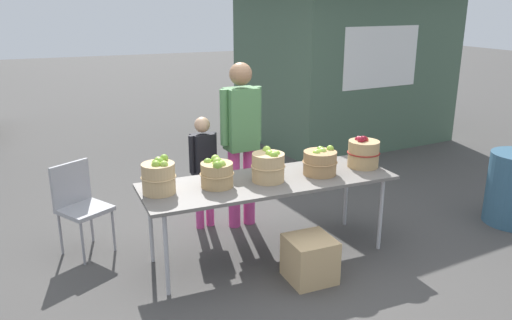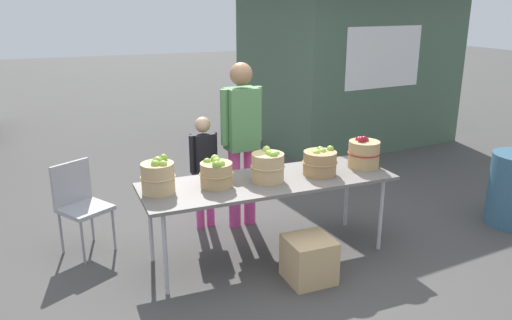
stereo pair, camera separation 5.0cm
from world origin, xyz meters
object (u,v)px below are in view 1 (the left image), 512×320
market_table (269,184)px  produce_crate (310,259)px  apple_basket_green_2 (268,166)px  apple_basket_red_0 (363,153)px  vendor_adult (241,133)px  folding_chair (79,201)px  child_customer (203,164)px  apple_basket_green_1 (217,173)px  apple_basket_green_3 (320,162)px  apple_basket_green_0 (159,177)px

market_table → produce_crate: bearing=-75.3°
apple_basket_green_2 → apple_basket_red_0: size_ratio=0.98×
vendor_adult → folding_chair: (-1.61, 0.04, -0.50)m
market_table → folding_chair: (-1.59, 0.77, -0.20)m
vendor_adult → folding_chair: 1.69m
vendor_adult → child_customer: 0.50m
apple_basket_green_1 → child_customer: bearing=80.9°
apple_basket_green_2 → apple_basket_red_0: 1.01m
apple_basket_green_3 → vendor_adult: bearing=121.7°
apple_basket_red_0 → apple_basket_green_3: bearing=-176.4°
market_table → produce_crate: market_table is taller
apple_basket_red_0 → produce_crate: size_ratio=0.83×
produce_crate → apple_basket_green_3: bearing=54.4°
apple_basket_green_1 → vendor_adult: 0.89m
produce_crate → apple_basket_green_1: bearing=138.6°
market_table → apple_basket_green_1: apple_basket_green_1 is taller
apple_basket_red_0 → folding_chair: 2.73m
apple_basket_green_0 → vendor_adult: bearing=34.0°
produce_crate → apple_basket_green_0: bearing=152.0°
apple_basket_green_0 → folding_chair: 1.01m
apple_basket_green_1 → child_customer: size_ratio=0.25×
market_table → folding_chair: bearing=154.1°
apple_basket_red_0 → child_customer: size_ratio=0.27×
apple_basket_green_1 → apple_basket_green_2: apple_basket_green_2 is taller
market_table → apple_basket_green_0: 1.00m
apple_basket_green_1 → apple_basket_red_0: apple_basket_red_0 is taller
apple_basket_green_1 → apple_basket_green_0: bearing=175.0°
apple_basket_green_1 → produce_crate: (0.63, -0.55, -0.68)m
market_table → vendor_adult: (0.02, 0.73, 0.30)m
folding_chair → produce_crate: bearing=-67.5°
apple_basket_green_3 → folding_chair: bearing=158.8°
folding_chair → apple_basket_red_0: bearing=-47.2°
market_table → apple_basket_red_0: apple_basket_red_0 is taller
apple_basket_green_1 → child_customer: 0.85m
apple_basket_green_3 → apple_basket_red_0: size_ratio=1.03×
apple_basket_green_0 → apple_basket_red_0: (1.98, -0.07, -0.01)m
apple_basket_green_2 → apple_basket_red_0: (1.01, 0.02, 0.00)m
market_table → apple_basket_green_1: 0.51m
apple_basket_green_1 → vendor_adult: (0.51, 0.72, 0.14)m
vendor_adult → folding_chair: bearing=-6.1°
folding_chair → produce_crate: folding_chair is taller
apple_basket_green_0 → apple_basket_green_2: 0.97m
market_table → produce_crate: (0.14, -0.54, -0.52)m
apple_basket_red_0 → produce_crate: apple_basket_red_0 is taller
market_table → child_customer: 0.91m
apple_basket_green_1 → folding_chair: 1.38m
market_table → apple_basket_red_0: size_ratio=7.26×
child_customer → produce_crate: (0.50, -1.38, -0.51)m
apple_basket_green_1 → folding_chair: (-1.10, 0.75, -0.36)m
vendor_adult → child_customer: bearing=-20.6°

